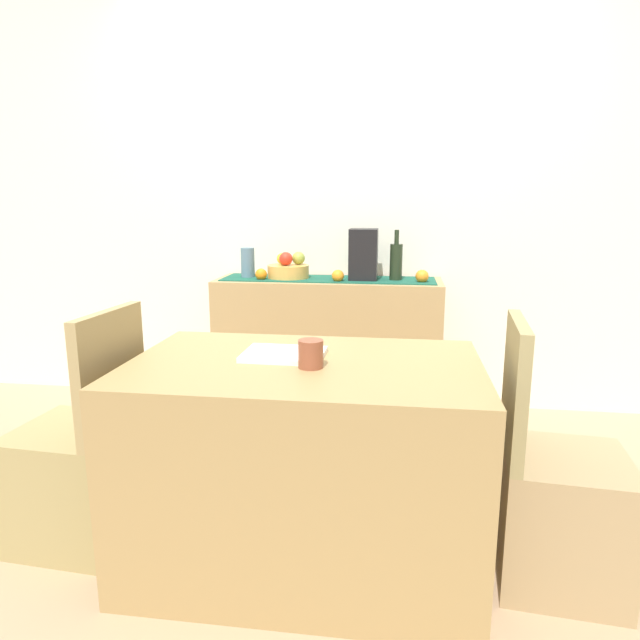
% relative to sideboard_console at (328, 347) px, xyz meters
% --- Properties ---
extents(ground_plane, '(6.40, 6.40, 0.02)m').
position_rel_sideboard_console_xyz_m(ground_plane, '(0.03, -0.92, -0.42)').
color(ground_plane, tan).
rests_on(ground_plane, ground).
extents(room_wall_rear, '(6.40, 0.06, 2.70)m').
position_rel_sideboard_console_xyz_m(room_wall_rear, '(0.03, 0.26, 0.94)').
color(room_wall_rear, silver).
rests_on(room_wall_rear, ground).
extents(sideboard_console, '(1.32, 0.42, 0.82)m').
position_rel_sideboard_console_xyz_m(sideboard_console, '(0.00, 0.00, 0.00)').
color(sideboard_console, tan).
rests_on(sideboard_console, ground).
extents(table_runner, '(1.24, 0.32, 0.01)m').
position_rel_sideboard_console_xyz_m(table_runner, '(0.00, 0.00, 0.41)').
color(table_runner, '#17513E').
rests_on(table_runner, sideboard_console).
extents(fruit_bowl, '(0.24, 0.24, 0.07)m').
position_rel_sideboard_console_xyz_m(fruit_bowl, '(-0.24, 0.00, 0.45)').
color(fruit_bowl, gold).
rests_on(fruit_bowl, table_runner).
extents(apple_left, '(0.08, 0.08, 0.08)m').
position_rel_sideboard_console_xyz_m(apple_left, '(-0.25, -0.02, 0.53)').
color(apple_left, red).
rests_on(apple_left, fruit_bowl).
extents(apple_upper, '(0.08, 0.08, 0.08)m').
position_rel_sideboard_console_xyz_m(apple_upper, '(-0.18, 0.03, 0.53)').
color(apple_upper, '#8FA13C').
rests_on(apple_upper, fruit_bowl).
extents(apple_front, '(0.07, 0.07, 0.07)m').
position_rel_sideboard_console_xyz_m(apple_front, '(-0.28, 0.04, 0.53)').
color(apple_front, gold).
rests_on(apple_front, fruit_bowl).
extents(wine_bottle, '(0.07, 0.07, 0.29)m').
position_rel_sideboard_console_xyz_m(wine_bottle, '(0.39, 0.00, 0.52)').
color(wine_bottle, '#212E1C').
rests_on(wine_bottle, sideboard_console).
extents(coffee_maker, '(0.16, 0.18, 0.30)m').
position_rel_sideboard_console_xyz_m(coffee_maker, '(0.20, 0.00, 0.56)').
color(coffee_maker, black).
rests_on(coffee_maker, sideboard_console).
extents(ceramic_vase, '(0.08, 0.08, 0.18)m').
position_rel_sideboard_console_xyz_m(ceramic_vase, '(-0.48, 0.00, 0.50)').
color(ceramic_vase, slate).
rests_on(ceramic_vase, sideboard_console).
extents(orange_loose_near_bowl, '(0.07, 0.07, 0.07)m').
position_rel_sideboard_console_xyz_m(orange_loose_near_bowl, '(-0.38, -0.09, 0.45)').
color(orange_loose_near_bowl, orange).
rests_on(orange_loose_near_bowl, sideboard_console).
extents(orange_loose_far, '(0.07, 0.07, 0.07)m').
position_rel_sideboard_console_xyz_m(orange_loose_far, '(0.54, -0.06, 0.45)').
color(orange_loose_far, orange).
rests_on(orange_loose_far, sideboard_console).
extents(orange_loose_mid, '(0.07, 0.07, 0.07)m').
position_rel_sideboard_console_xyz_m(orange_loose_mid, '(0.07, -0.10, 0.45)').
color(orange_loose_mid, orange).
rests_on(orange_loose_mid, sideboard_console).
extents(dining_table, '(1.19, 0.75, 0.74)m').
position_rel_sideboard_console_xyz_m(dining_table, '(0.10, -1.43, -0.04)').
color(dining_table, '#A28552').
rests_on(dining_table, ground).
extents(open_book, '(0.28, 0.22, 0.02)m').
position_rel_sideboard_console_xyz_m(open_book, '(0.02, -1.38, 0.34)').
color(open_book, white).
rests_on(open_book, dining_table).
extents(coffee_cup, '(0.08, 0.08, 0.09)m').
position_rel_sideboard_console_xyz_m(coffee_cup, '(0.13, -1.49, 0.38)').
color(coffee_cup, brown).
rests_on(coffee_cup, dining_table).
extents(chair_near_window, '(0.43, 0.43, 0.90)m').
position_rel_sideboard_console_xyz_m(chair_near_window, '(-0.76, -1.43, -0.15)').
color(chair_near_window, '#9E8F59').
rests_on(chair_near_window, ground).
extents(chair_by_corner, '(0.44, 0.44, 0.90)m').
position_rel_sideboard_console_xyz_m(chair_by_corner, '(0.96, -1.43, -0.15)').
color(chair_by_corner, tan).
rests_on(chair_by_corner, ground).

